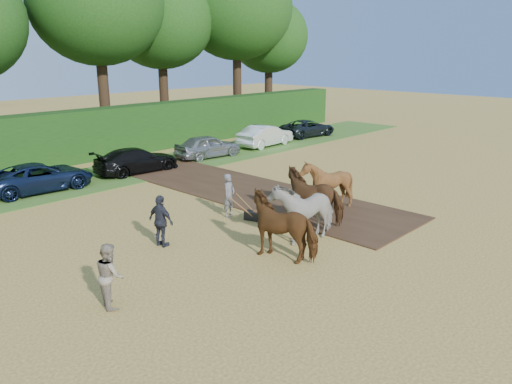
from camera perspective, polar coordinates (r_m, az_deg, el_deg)
ground at (r=18.35m, az=10.71°, el=-4.73°), size 120.00×120.00×0.00m
earth_strip at (r=23.64m, az=-1.59°, el=0.32°), size 4.50×17.00×0.05m
grass_verge at (r=28.07m, az=-13.98°, el=2.33°), size 50.00×5.00×0.03m
hedgerow at (r=31.61m, az=-18.64°, el=6.21°), size 46.00×1.60×3.00m
spectator_near at (r=13.43m, az=-16.37°, el=-9.09°), size 0.87×0.99×1.71m
spectator_far at (r=16.95m, az=-10.80°, el=-3.29°), size 0.59×1.10×1.78m
plough_team at (r=18.34m, az=5.81°, el=-1.15°), size 6.92×5.78×2.07m
parked_cars at (r=28.48m, az=-11.61°, el=4.04°), size 35.58×2.92×1.47m
treeline at (r=33.49m, az=-25.27°, el=18.93°), size 48.70×10.60×14.21m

